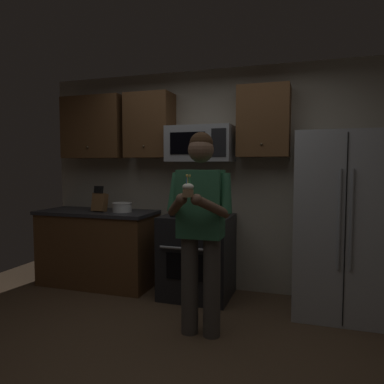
% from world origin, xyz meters
% --- Properties ---
extents(ground_plane, '(6.00, 6.00, 0.00)m').
position_xyz_m(ground_plane, '(0.00, 0.00, 0.00)').
color(ground_plane, brown).
extents(wall_back, '(4.40, 0.10, 2.60)m').
position_xyz_m(wall_back, '(0.00, 1.75, 1.30)').
color(wall_back, '#B7AD99').
rests_on(wall_back, ground).
extents(oven_range, '(0.76, 0.70, 0.93)m').
position_xyz_m(oven_range, '(-0.15, 1.36, 0.46)').
color(oven_range, black).
rests_on(oven_range, ground).
extents(microwave, '(0.74, 0.41, 0.40)m').
position_xyz_m(microwave, '(-0.15, 1.48, 1.72)').
color(microwave, '#9EA0A5').
extents(refrigerator, '(0.90, 0.75, 1.80)m').
position_xyz_m(refrigerator, '(1.35, 1.32, 0.90)').
color(refrigerator, '#B7BABF').
rests_on(refrigerator, ground).
extents(cabinet_row_upper, '(2.78, 0.36, 0.76)m').
position_xyz_m(cabinet_row_upper, '(-0.72, 1.53, 1.95)').
color(cabinet_row_upper, brown).
extents(counter_left, '(1.44, 0.66, 0.92)m').
position_xyz_m(counter_left, '(-1.45, 1.38, 0.46)').
color(counter_left, brown).
rests_on(counter_left, ground).
extents(knife_block, '(0.16, 0.15, 0.32)m').
position_xyz_m(knife_block, '(-1.38, 1.33, 1.04)').
color(knife_block, brown).
rests_on(knife_block, counter_left).
extents(bowl_large_white, '(0.24, 0.24, 0.11)m').
position_xyz_m(bowl_large_white, '(-1.10, 1.38, 0.98)').
color(bowl_large_white, white).
rests_on(bowl_large_white, counter_left).
extents(person, '(0.60, 0.48, 1.76)m').
position_xyz_m(person, '(0.16, 0.45, 1.00)').
color(person, '#4C4742').
rests_on(person, ground).
extents(cupcake, '(0.09, 0.09, 0.17)m').
position_xyz_m(cupcake, '(0.16, 0.12, 1.29)').
color(cupcake, '#A87F56').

